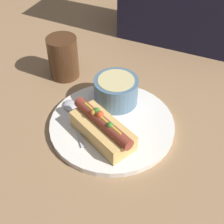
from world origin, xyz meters
TOP-DOWN VIEW (x-y plane):
  - ground_plane at (0.00, 0.00)m, footprint 4.00×4.00m
  - dinner_plate at (0.00, 0.00)m, footprint 0.27×0.27m
  - hot_dog at (-0.00, -0.05)m, footprint 0.16×0.12m
  - soup_bowl at (-0.02, 0.07)m, footprint 0.10×0.10m
  - spoon at (-0.10, -0.01)m, footprint 0.11×0.12m
  - drinking_glass at (-0.19, 0.12)m, footprint 0.08×0.08m

SIDE VIEW (x-z plane):
  - ground_plane at x=0.00m, z-range 0.00..0.00m
  - dinner_plate at x=0.00m, z-range 0.00..0.01m
  - spoon at x=-0.10m, z-range 0.01..0.02m
  - hot_dog at x=0.00m, z-range 0.01..0.07m
  - soup_bowl at x=-0.02m, z-range 0.02..0.08m
  - drinking_glass at x=-0.19m, z-range 0.00..0.11m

